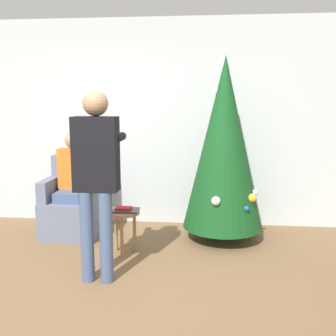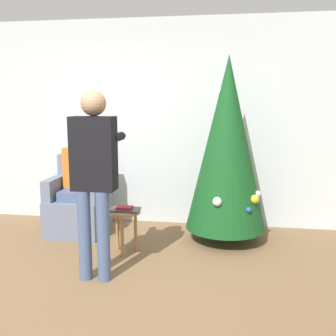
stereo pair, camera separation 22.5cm
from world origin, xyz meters
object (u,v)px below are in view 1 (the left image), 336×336
(christmas_tree, at_px, (224,144))
(side_stool, at_px, (124,219))
(person_seated, at_px, (72,179))
(armchair, at_px, (74,206))
(person_standing, at_px, (96,169))

(christmas_tree, relative_size, side_stool, 4.55)
(christmas_tree, distance_m, person_seated, 1.89)
(armchair, distance_m, person_standing, 1.55)
(christmas_tree, xyz_separation_m, person_standing, (-1.18, -1.19, -0.11))
(christmas_tree, height_order, person_standing, christmas_tree)
(christmas_tree, height_order, armchair, christmas_tree)
(person_seated, distance_m, side_stool, 0.99)
(christmas_tree, distance_m, person_standing, 1.68)
(person_seated, height_order, person_standing, person_standing)
(person_seated, xyz_separation_m, side_stool, (0.76, -0.56, -0.32))
(person_seated, bearing_deg, christmas_tree, -0.15)
(christmas_tree, bearing_deg, armchair, 179.11)
(christmas_tree, xyz_separation_m, side_stool, (-1.08, -0.55, -0.78))
(person_standing, distance_m, side_stool, 0.92)
(armchair, bearing_deg, person_seated, -90.00)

